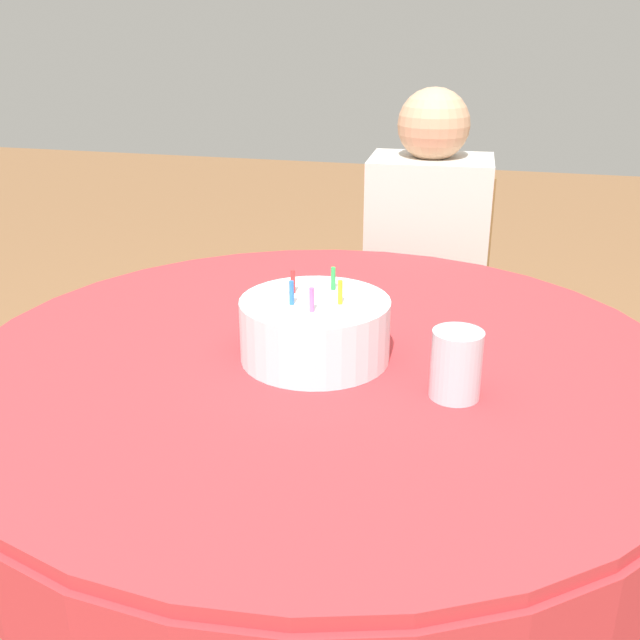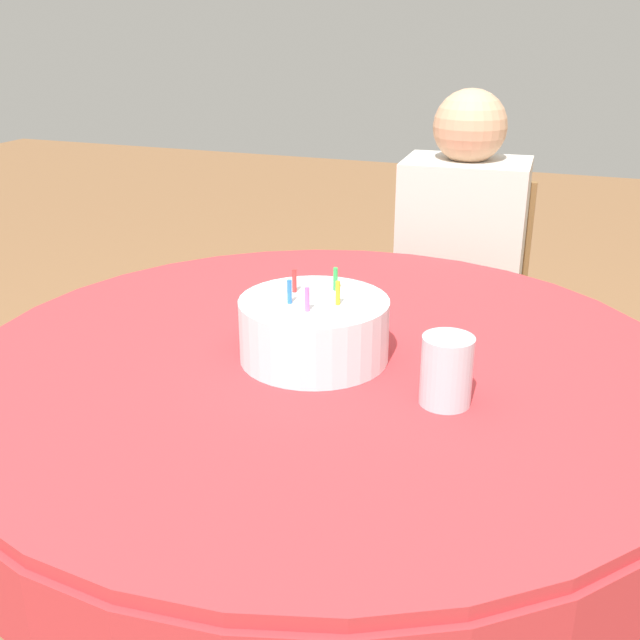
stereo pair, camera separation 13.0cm
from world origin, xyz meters
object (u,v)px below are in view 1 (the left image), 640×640
Objects in this scene: chair at (424,315)px; birthday_cake at (315,329)px; person at (426,256)px; drinking_glass at (456,364)px.

birthday_cake reaches higher than chair.
person is 1.02m from drinking_glass.
person is at bearing -90.00° from chair.
chair is 3.36× the size of birthday_cake.
chair is 0.24m from person.
drinking_glass is at bearing -18.67° from birthday_cake.
person is at bearing 84.54° from birthday_cake.
chair is 7.89× the size of drinking_glass.
birthday_cake reaches higher than drinking_glass.
person reaches higher than birthday_cake.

